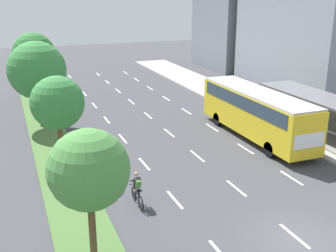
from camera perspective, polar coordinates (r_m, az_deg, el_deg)
The scene contains 14 objects.
ground_plane at distance 18.84m, azimuth 17.48°, elevation -14.62°, with size 140.00×140.00×0.00m, color #424247.
median_strip at distance 33.61m, azimuth -16.47°, elevation 0.18°, with size 2.60×52.00×0.12m, color #4C7038.
sidewalk_right at distance 38.95m, azimuth 10.10°, elevation 3.07°, with size 4.50×52.00×0.15m, color #ADAAA3.
lane_divider_left at distance 31.72m, azimuth -7.34°, elevation -0.36°, with size 0.14×45.50×0.01m.
lane_divider_center at distance 32.68m, azimuth -1.39°, elevation 0.34°, with size 0.14×45.50×0.01m.
lane_divider_right at distance 33.98m, azimuth 4.16°, elevation 0.99°, with size 0.14×45.50×0.01m.
bus_shelter at distance 31.04m, azimuth 20.06°, elevation 1.87°, with size 2.90×10.40×2.86m.
bus at distance 29.60m, azimuth 11.93°, elevation 2.24°, with size 2.54×11.29×3.37m.
cyclist at distance 20.27m, azimuth -4.22°, elevation -8.76°, with size 0.46×1.82×1.71m.
median_tree_nearest at distance 15.41m, azimuth -10.77°, elevation -5.93°, with size 3.03×3.03×5.14m.
median_tree_second at distance 23.61m, azimuth -14.84°, elevation 3.04°, with size 2.96×2.96×5.43m.
median_tree_third at distance 32.12m, azimuth -17.44°, elevation 7.26°, with size 4.25×4.25×6.39m.
median_tree_fourth at distance 40.86m, azimuth -17.84°, elevation 9.36°, with size 3.85×3.85×6.20m.
building_near_right at distance 45.90m, azimuth 17.97°, elevation 12.54°, with size 6.57×15.48×12.48m, color #8E939E.
Camera 1 is at (-10.58, -12.06, 9.87)m, focal length 44.68 mm.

